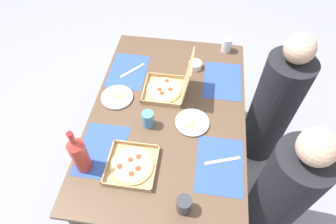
# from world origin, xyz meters

# --- Properties ---
(ground_plane) EXTENTS (6.00, 6.00, 0.00)m
(ground_plane) POSITION_xyz_m (0.00, 0.00, 0.00)
(ground_plane) COLOR gray
(dining_table) EXTENTS (1.48, 0.98, 0.77)m
(dining_table) POSITION_xyz_m (0.00, 0.00, 0.66)
(dining_table) COLOR #3F3328
(dining_table) RESTS_ON ground_plane
(placemat_near_left) EXTENTS (0.36, 0.26, 0.00)m
(placemat_near_left) POSITION_xyz_m (-0.33, -0.34, 0.77)
(placemat_near_left) COLOR #2D4C9E
(placemat_near_left) RESTS_ON dining_table
(placemat_near_right) EXTENTS (0.36, 0.26, 0.00)m
(placemat_near_right) POSITION_xyz_m (0.33, -0.34, 0.77)
(placemat_near_right) COLOR #2D4C9E
(placemat_near_right) RESTS_ON dining_table
(placemat_far_left) EXTENTS (0.36, 0.26, 0.00)m
(placemat_far_left) POSITION_xyz_m (-0.33, 0.34, 0.77)
(placemat_far_left) COLOR #2D4C9E
(placemat_far_left) RESTS_ON dining_table
(placemat_far_right) EXTENTS (0.36, 0.26, 0.00)m
(placemat_far_right) POSITION_xyz_m (0.33, 0.34, 0.77)
(placemat_far_right) COLOR #2D4C9E
(placemat_far_right) RESTS_ON dining_table
(pizza_box_center) EXTENTS (0.27, 0.31, 0.30)m
(pizza_box_center) POSITION_xyz_m (-0.17, -0.02, 0.81)
(pizza_box_center) COLOR tan
(pizza_box_center) RESTS_ON dining_table
(pizza_box_corner_right) EXTENTS (0.27, 0.27, 0.04)m
(pizza_box_corner_right) POSITION_xyz_m (0.41, -0.14, 0.78)
(pizza_box_corner_right) COLOR tan
(pizza_box_corner_right) RESTS_ON dining_table
(plate_near_left) EXTENTS (0.21, 0.21, 0.03)m
(plate_near_left) POSITION_xyz_m (-0.07, -0.35, 0.78)
(plate_near_left) COLOR white
(plate_near_left) RESTS_ON dining_table
(plate_near_right) EXTENTS (0.21, 0.21, 0.03)m
(plate_near_right) POSITION_xyz_m (0.07, 0.16, 0.78)
(plate_near_right) COLOR white
(plate_near_right) RESTS_ON dining_table
(soda_bottle) EXTENTS (0.09, 0.09, 0.32)m
(soda_bottle) POSITION_xyz_m (0.45, -0.40, 0.90)
(soda_bottle) COLOR #B2382D
(soda_bottle) RESTS_ON dining_table
(cup_clear_right) EXTENTS (0.07, 0.07, 0.11)m
(cup_clear_right) POSITION_xyz_m (-0.66, 0.35, 0.82)
(cup_clear_right) COLOR silver
(cup_clear_right) RESTS_ON dining_table
(cup_red) EXTENTS (0.07, 0.07, 0.11)m
(cup_red) POSITION_xyz_m (0.11, -0.10, 0.82)
(cup_red) COLOR teal
(cup_red) RESTS_ON dining_table
(cup_clear_left) EXTENTS (0.08, 0.08, 0.10)m
(cup_clear_left) POSITION_xyz_m (0.60, 0.17, 0.82)
(cup_clear_left) COLOR #333338
(cup_clear_left) RESTS_ON dining_table
(condiment_bowl) EXTENTS (0.10, 0.10, 0.04)m
(condiment_bowl) POSITION_xyz_m (-0.44, 0.14, 0.79)
(condiment_bowl) COLOR white
(condiment_bowl) RESTS_ON dining_table
(knife_by_far_right) EXTENTS (0.17, 0.15, 0.00)m
(knife_by_far_right) POSITION_xyz_m (-0.34, -0.31, 0.77)
(knife_by_far_right) COLOR #B7B7BC
(knife_by_far_right) RESTS_ON dining_table
(knife_by_near_left) EXTENTS (0.09, 0.20, 0.00)m
(knife_by_near_left) POSITION_xyz_m (0.30, 0.35, 0.77)
(knife_by_near_left) COLOR #B7B7BC
(knife_by_near_left) RESTS_ON dining_table
(diner_left_seat) EXTENTS (0.32, 0.32, 1.19)m
(diner_left_seat) POSITION_xyz_m (-0.33, 0.75, 0.54)
(diner_left_seat) COLOR black
(diner_left_seat) RESTS_ON ground_plane
(diner_right_seat) EXTENTS (0.32, 0.32, 1.15)m
(diner_right_seat) POSITION_xyz_m (0.33, 0.75, 0.51)
(diner_right_seat) COLOR black
(diner_right_seat) RESTS_ON ground_plane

